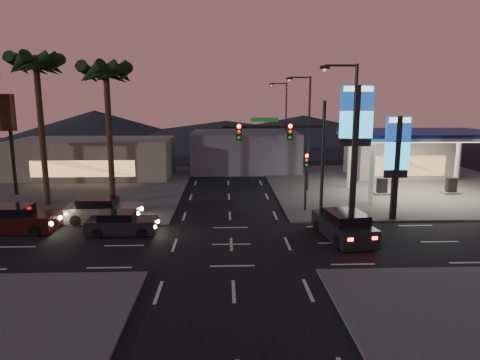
{
  "coord_description": "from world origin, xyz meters",
  "views": [
    {
      "loc": [
        -0.36,
        -23.05,
        8.07
      ],
      "look_at": [
        0.63,
        3.73,
        3.0
      ],
      "focal_mm": 32.0,
      "sensor_mm": 36.0,
      "label": 1
    }
  ],
  "objects_px": {
    "car_lane_a_mid": "(15,220)",
    "car_lane_b_front": "(102,210)",
    "suv_station": "(344,226)",
    "car_lane_a_front": "(121,224)",
    "pylon_sign_short": "(397,152)",
    "pylon_sign_tall": "(356,125)",
    "gas_station": "(421,136)",
    "traffic_signal_mast": "(294,148)"
  },
  "relations": [
    {
      "from": "car_lane_b_front",
      "to": "gas_station",
      "type": "bearing_deg",
      "value": 15.97
    },
    {
      "from": "car_lane_a_front",
      "to": "car_lane_a_mid",
      "type": "bearing_deg",
      "value": 174.16
    },
    {
      "from": "car_lane_b_front",
      "to": "suv_station",
      "type": "relative_size",
      "value": 0.94
    },
    {
      "from": "pylon_sign_tall",
      "to": "car_lane_a_front",
      "type": "distance_m",
      "value": 16.54
    },
    {
      "from": "traffic_signal_mast",
      "to": "pylon_sign_tall",
      "type": "bearing_deg",
      "value": 36.52
    },
    {
      "from": "pylon_sign_short",
      "to": "car_lane_a_front",
      "type": "relative_size",
      "value": 1.64
    },
    {
      "from": "traffic_signal_mast",
      "to": "pylon_sign_short",
      "type": "bearing_deg",
      "value": 19.13
    },
    {
      "from": "car_lane_a_front",
      "to": "gas_station",
      "type": "bearing_deg",
      "value": 23.36
    },
    {
      "from": "car_lane_a_front",
      "to": "car_lane_a_mid",
      "type": "distance_m",
      "value": 6.72
    },
    {
      "from": "traffic_signal_mast",
      "to": "suv_station",
      "type": "height_order",
      "value": "traffic_signal_mast"
    },
    {
      "from": "car_lane_a_mid",
      "to": "car_lane_b_front",
      "type": "bearing_deg",
      "value": 23.44
    },
    {
      "from": "car_lane_a_front",
      "to": "car_lane_b_front",
      "type": "relative_size",
      "value": 0.85
    },
    {
      "from": "gas_station",
      "to": "pylon_sign_short",
      "type": "xyz_separation_m",
      "value": [
        -5.0,
        -7.5,
        -0.42
      ]
    },
    {
      "from": "car_lane_a_front",
      "to": "car_lane_b_front",
      "type": "height_order",
      "value": "car_lane_b_front"
    },
    {
      "from": "gas_station",
      "to": "traffic_signal_mast",
      "type": "bearing_deg",
      "value": -140.72
    },
    {
      "from": "pylon_sign_short",
      "to": "suv_station",
      "type": "xyz_separation_m",
      "value": [
        -4.4,
        -3.74,
        -3.87
      ]
    },
    {
      "from": "pylon_sign_tall",
      "to": "car_lane_b_front",
      "type": "height_order",
      "value": "pylon_sign_tall"
    },
    {
      "from": "suv_station",
      "to": "car_lane_a_front",
      "type": "bearing_deg",
      "value": 173.74
    },
    {
      "from": "gas_station",
      "to": "traffic_signal_mast",
      "type": "xyz_separation_m",
      "value": [
        -12.24,
        -10.01,
        0.15
      ]
    },
    {
      "from": "traffic_signal_mast",
      "to": "car_lane_b_front",
      "type": "height_order",
      "value": "traffic_signal_mast"
    },
    {
      "from": "pylon_sign_short",
      "to": "car_lane_a_mid",
      "type": "bearing_deg",
      "value": -176.23
    },
    {
      "from": "pylon_sign_short",
      "to": "car_lane_a_front",
      "type": "distance_m",
      "value": 18.25
    },
    {
      "from": "gas_station",
      "to": "car_lane_a_front",
      "type": "bearing_deg",
      "value": -156.64
    },
    {
      "from": "suv_station",
      "to": "traffic_signal_mast",
      "type": "bearing_deg",
      "value": 156.63
    },
    {
      "from": "pylon_sign_short",
      "to": "suv_station",
      "type": "distance_m",
      "value": 6.95
    },
    {
      "from": "car_lane_a_front",
      "to": "suv_station",
      "type": "relative_size",
      "value": 0.81
    },
    {
      "from": "pylon_sign_tall",
      "to": "pylon_sign_short",
      "type": "height_order",
      "value": "pylon_sign_tall"
    },
    {
      "from": "gas_station",
      "to": "pylon_sign_tall",
      "type": "bearing_deg",
      "value": -139.09
    },
    {
      "from": "pylon_sign_tall",
      "to": "pylon_sign_short",
      "type": "relative_size",
      "value": 1.29
    },
    {
      "from": "car_lane_b_front",
      "to": "pylon_sign_tall",
      "type": "bearing_deg",
      "value": 1.79
    },
    {
      "from": "pylon_sign_short",
      "to": "traffic_signal_mast",
      "type": "height_order",
      "value": "traffic_signal_mast"
    },
    {
      "from": "traffic_signal_mast",
      "to": "car_lane_b_front",
      "type": "xyz_separation_m",
      "value": [
        -12.33,
        2.98,
        -4.48
      ]
    },
    {
      "from": "car_lane_b_front",
      "to": "suv_station",
      "type": "xyz_separation_m",
      "value": [
        15.17,
        -4.21,
        0.03
      ]
    },
    {
      "from": "gas_station",
      "to": "car_lane_b_front",
      "type": "xyz_separation_m",
      "value": [
        -24.57,
        -7.03,
        -4.33
      ]
    },
    {
      "from": "gas_station",
      "to": "car_lane_a_mid",
      "type": "bearing_deg",
      "value": -162.77
    },
    {
      "from": "pylon_sign_tall",
      "to": "car_lane_a_mid",
      "type": "distance_m",
      "value": 22.71
    },
    {
      "from": "pylon_sign_tall",
      "to": "car_lane_b_front",
      "type": "distance_m",
      "value": 17.99
    },
    {
      "from": "gas_station",
      "to": "car_lane_b_front",
      "type": "bearing_deg",
      "value": -164.03
    },
    {
      "from": "pylon_sign_tall",
      "to": "suv_station",
      "type": "relative_size",
      "value": 1.7
    },
    {
      "from": "pylon_sign_short",
      "to": "gas_station",
      "type": "bearing_deg",
      "value": 56.31
    },
    {
      "from": "gas_station",
      "to": "car_lane_b_front",
      "type": "height_order",
      "value": "gas_station"
    },
    {
      "from": "gas_station",
      "to": "car_lane_a_front",
      "type": "relative_size",
      "value": 2.86
    }
  ]
}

